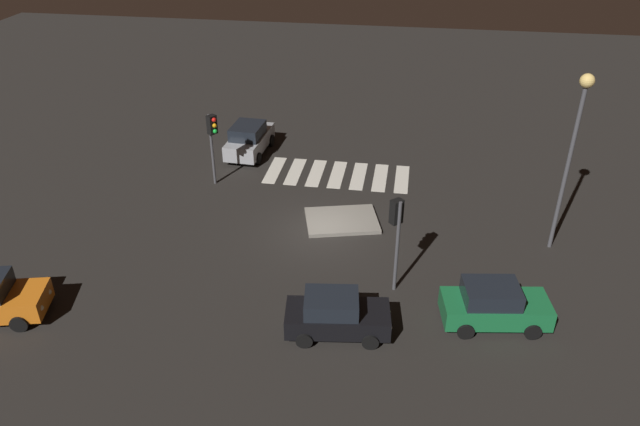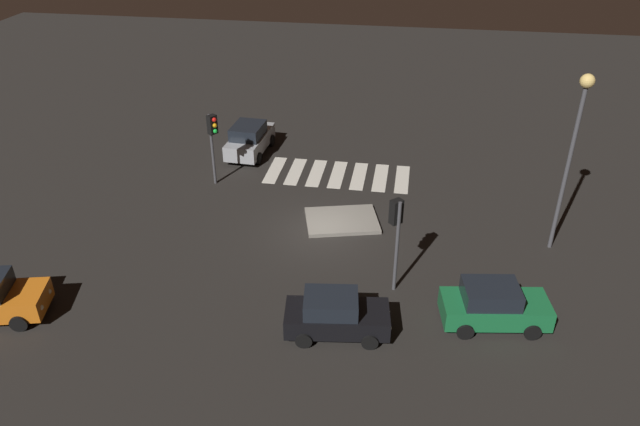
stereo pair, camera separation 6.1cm
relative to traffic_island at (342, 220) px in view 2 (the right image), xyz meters
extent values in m
plane|color=black|center=(0.87, 1.02, -0.09)|extent=(80.00, 80.00, 0.00)
cube|color=gray|center=(0.00, 0.00, 0.00)|extent=(3.82, 3.24, 0.18)
cube|color=#9EA0A5|center=(6.19, -6.81, 0.62)|extent=(2.00, 4.22, 0.85)
cube|color=black|center=(6.21, -6.56, 1.39)|extent=(1.73, 2.20, 0.68)
cylinder|color=black|center=(6.99, -8.13, 0.24)|extent=(0.28, 0.68, 0.66)
cylinder|color=black|center=(5.26, -8.04, 0.24)|extent=(0.28, 0.68, 0.66)
cylinder|color=black|center=(7.13, -5.58, 0.24)|extent=(0.28, 0.68, 0.66)
cylinder|color=black|center=(5.40, -5.48, 0.24)|extent=(0.28, 0.68, 0.66)
sphere|color=#F2EABF|center=(6.57, -8.85, 0.62)|extent=(0.22, 0.22, 0.22)
sphere|color=#F2EABF|center=(5.60, -8.80, 0.62)|extent=(0.22, 0.22, 0.22)
cylinder|color=black|center=(10.81, 7.67, 0.23)|extent=(0.67, 0.38, 0.64)
cylinder|color=black|center=(10.41, 9.29, 0.23)|extent=(0.67, 0.38, 0.64)
sphere|color=#F2EABF|center=(10.03, 7.86, 0.59)|extent=(0.21, 0.21, 0.21)
sphere|color=#F2EABF|center=(9.80, 8.77, 0.59)|extent=(0.21, 0.21, 0.21)
cube|color=black|center=(-0.82, 7.59, 0.54)|extent=(3.84, 2.03, 0.75)
cube|color=black|center=(-0.60, 7.62, 1.22)|extent=(2.04, 1.66, 0.61)
cylinder|color=black|center=(-1.85, 6.68, 0.21)|extent=(0.61, 0.29, 0.59)
cylinder|color=black|center=(-2.04, 8.21, 0.21)|extent=(0.61, 0.29, 0.59)
cylinder|color=black|center=(0.41, 6.97, 0.21)|extent=(0.61, 0.29, 0.59)
cylinder|color=black|center=(0.21, 8.50, 0.21)|extent=(0.61, 0.29, 0.59)
sphere|color=#F2EABF|center=(-2.54, 6.93, 0.54)|extent=(0.20, 0.20, 0.20)
sphere|color=#F2EABF|center=(-2.65, 7.79, 0.54)|extent=(0.20, 0.20, 0.20)
cube|color=#196B38|center=(-6.35, 6.19, 0.57)|extent=(3.99, 2.17, 0.78)
cube|color=black|center=(-6.12, 6.22, 1.27)|extent=(2.14, 1.75, 0.63)
cylinder|color=black|center=(-7.39, 5.22, 0.22)|extent=(0.64, 0.31, 0.61)
cylinder|color=black|center=(-7.63, 6.80, 0.22)|extent=(0.64, 0.31, 0.61)
cylinder|color=black|center=(-5.07, 5.57, 0.22)|extent=(0.64, 0.31, 0.61)
cylinder|color=black|center=(-5.30, 7.15, 0.22)|extent=(0.64, 0.31, 0.61)
sphere|color=#F2EABF|center=(-8.12, 5.47, 0.57)|extent=(0.20, 0.20, 0.20)
sphere|color=#F2EABF|center=(-8.25, 6.35, 0.57)|extent=(0.20, 0.20, 0.20)
cylinder|color=#47474C|center=(-2.68, 4.73, 1.87)|extent=(0.14, 0.14, 3.92)
cube|color=black|center=(-2.56, 4.60, 3.35)|extent=(0.54, 0.54, 0.96)
sphere|color=red|center=(-2.42, 4.45, 3.65)|extent=(0.22, 0.22, 0.22)
sphere|color=orange|center=(-2.42, 4.45, 3.35)|extent=(0.22, 0.22, 0.22)
sphere|color=green|center=(-2.42, 4.45, 3.05)|extent=(0.22, 0.22, 0.22)
cylinder|color=#47474C|center=(7.04, -2.85, 1.81)|extent=(0.14, 0.14, 3.80)
cube|color=black|center=(6.88, -2.76, 3.23)|extent=(0.50, 0.54, 0.96)
sphere|color=red|center=(6.72, -2.65, 3.53)|extent=(0.22, 0.22, 0.22)
sphere|color=orange|center=(6.72, -2.65, 3.23)|extent=(0.22, 0.22, 0.22)
sphere|color=green|center=(6.72, -2.65, 2.93)|extent=(0.22, 0.22, 0.22)
cylinder|color=#47474C|center=(-9.23, 0.59, 3.54)|extent=(0.18, 0.18, 7.26)
sphere|color=#F9D172|center=(-9.23, 0.59, 7.35)|extent=(0.56, 0.56, 0.56)
cube|color=silver|center=(-2.58, -4.84, -0.08)|extent=(0.70, 3.20, 0.02)
cube|color=silver|center=(-1.43, -4.84, -0.08)|extent=(0.70, 3.20, 0.02)
cube|color=silver|center=(-0.28, -4.84, -0.08)|extent=(0.70, 3.20, 0.02)
cube|color=silver|center=(0.87, -4.84, -0.08)|extent=(0.70, 3.20, 0.02)
cube|color=silver|center=(2.02, -4.84, -0.08)|extent=(0.70, 3.20, 0.02)
cube|color=silver|center=(3.17, -4.84, -0.08)|extent=(0.70, 3.20, 0.02)
cube|color=silver|center=(4.32, -4.84, -0.08)|extent=(0.70, 3.20, 0.02)
camera|label=1|loc=(-2.82, 23.96, 14.50)|focal=33.90mm
camera|label=2|loc=(-2.88, 23.95, 14.50)|focal=33.90mm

